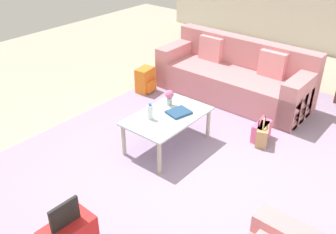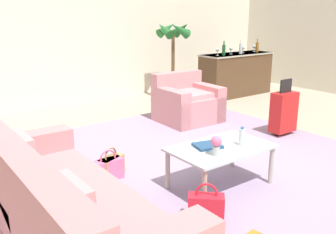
# 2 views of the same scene
# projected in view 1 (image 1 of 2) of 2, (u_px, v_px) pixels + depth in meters

# --- Properties ---
(ground_plane) EXTENTS (12.00, 12.00, 0.00)m
(ground_plane) POSITION_uv_depth(u_px,v_px,m) (179.00, 177.00, 4.22)
(ground_plane) COLOR #A89E89
(area_rug) EXTENTS (5.20, 4.40, 0.01)m
(area_rug) POSITION_uv_depth(u_px,v_px,m) (223.00, 159.00, 4.51)
(area_rug) COLOR #9984A3
(area_rug) RESTS_ON ground
(couch) EXTENTS (0.90, 2.39, 0.88)m
(couch) POSITION_uv_depth(u_px,v_px,m) (235.00, 78.00, 5.87)
(couch) COLOR #C67F84
(couch) RESTS_ON ground
(coffee_table) EXTENTS (1.07, 0.67, 0.45)m
(coffee_table) POSITION_uv_depth(u_px,v_px,m) (167.00, 119.00, 4.57)
(coffee_table) COLOR silver
(coffee_table) RESTS_ON ground
(water_bottle) EXTENTS (0.06, 0.06, 0.20)m
(water_bottle) POSITION_uv_depth(u_px,v_px,m) (150.00, 112.00, 4.42)
(water_bottle) COLOR silver
(water_bottle) RESTS_ON coffee_table
(coffee_table_book) EXTENTS (0.31, 0.28, 0.03)m
(coffee_table_book) POSITION_uv_depth(u_px,v_px,m) (179.00, 112.00, 4.58)
(coffee_table_book) COLOR navy
(coffee_table_book) RESTS_ON coffee_table
(flower_vase) EXTENTS (0.11, 0.11, 0.21)m
(flower_vase) POSITION_uv_depth(u_px,v_px,m) (169.00, 96.00, 4.72)
(flower_vase) COLOR #B2B7BC
(flower_vase) RESTS_ON coffee_table
(handbag_pink) EXTENTS (0.32, 0.15, 0.36)m
(handbag_pink) POSITION_uv_depth(u_px,v_px,m) (261.00, 131.00, 4.83)
(handbag_pink) COLOR pink
(handbag_pink) RESTS_ON ground
(handbag_red) EXTENTS (0.33, 0.32, 0.36)m
(handbag_red) POSITION_uv_depth(u_px,v_px,m) (171.00, 110.00, 5.32)
(handbag_red) COLOR red
(handbag_red) RESTS_ON ground
(handbag_tan) EXTENTS (0.35, 0.25, 0.36)m
(handbag_tan) POSITION_uv_depth(u_px,v_px,m) (262.00, 134.00, 4.77)
(handbag_tan) COLOR tan
(handbag_tan) RESTS_ON ground
(backpack_orange) EXTENTS (0.32, 0.28, 0.40)m
(backpack_orange) POSITION_uv_depth(u_px,v_px,m) (146.00, 80.00, 6.06)
(backpack_orange) COLOR orange
(backpack_orange) RESTS_ON ground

